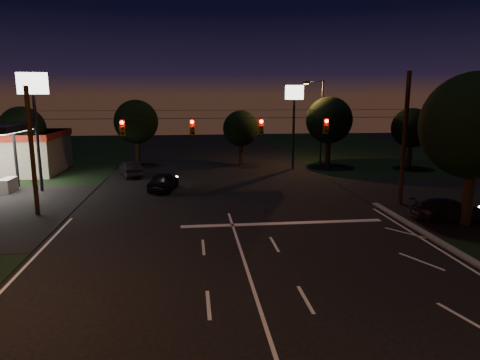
{
  "coord_description": "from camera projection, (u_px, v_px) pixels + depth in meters",
  "views": [
    {
      "loc": [
        -2.29,
        -12.29,
        7.43
      ],
      "look_at": [
        0.25,
        9.85,
        3.0
      ],
      "focal_mm": 32.0,
      "sensor_mm": 36.0,
      "label": 1
    }
  ],
  "objects": [
    {
      "name": "ground",
      "position": [
        267.0,
        331.0,
        13.69
      ],
      "size": [
        140.0,
        140.0,
        0.0
      ],
      "primitive_type": "plane",
      "color": "black",
      "rests_on": "ground"
    },
    {
      "name": "stop_bar",
      "position": [
        283.0,
        223.0,
        25.23
      ],
      "size": [
        12.0,
        0.5,
        0.01
      ],
      "primitive_type": "cube",
      "color": "silver",
      "rests_on": "ground"
    },
    {
      "name": "utility_pole_right",
      "position": [
        400.0,
        204.0,
        29.65
      ],
      "size": [
        0.3,
        0.3,
        9.0
      ],
      "primitive_type": "cylinder",
      "color": "black",
      "rests_on": "ground"
    },
    {
      "name": "utility_pole_left",
      "position": [
        38.0,
        215.0,
        26.96
      ],
      "size": [
        0.28,
        0.28,
        8.0
      ],
      "primitive_type": "cylinder",
      "color": "black",
      "rests_on": "ground"
    },
    {
      "name": "signal_span",
      "position": [
        227.0,
        126.0,
        27.19
      ],
      "size": [
        24.0,
        0.4,
        1.56
      ],
      "color": "black",
      "rests_on": "ground"
    },
    {
      "name": "pole_sign_left_near",
      "position": [
        34.0,
        101.0,
        32.19
      ],
      "size": [
        2.2,
        0.3,
        9.1
      ],
      "color": "black",
      "rests_on": "ground"
    },
    {
      "name": "pole_sign_right",
      "position": [
        294.0,
        107.0,
        42.6
      ],
      "size": [
        1.8,
        0.3,
        8.4
      ],
      "color": "black",
      "rests_on": "ground"
    },
    {
      "name": "street_light_right_far",
      "position": [
        319.0,
        116.0,
        45.1
      ],
      "size": [
        2.2,
        0.35,
        9.0
      ],
      "color": "black",
      "rests_on": "ground"
    },
    {
      "name": "tree_right_near",
      "position": [
        474.0,
        127.0,
        24.0
      ],
      "size": [
        6.0,
        6.0,
        8.76
      ],
      "color": "black",
      "rests_on": "ground"
    },
    {
      "name": "tree_far_a",
      "position": [
        23.0,
        130.0,
        40.19
      ],
      "size": [
        4.2,
        4.2,
        6.42
      ],
      "color": "black",
      "rests_on": "ground"
    },
    {
      "name": "tree_far_b",
      "position": [
        137.0,
        122.0,
        45.15
      ],
      "size": [
        4.6,
        4.6,
        6.98
      ],
      "color": "black",
      "rests_on": "ground"
    },
    {
      "name": "tree_far_c",
      "position": [
        241.0,
        129.0,
        45.52
      ],
      "size": [
        3.8,
        3.8,
        5.86
      ],
      "color": "black",
      "rests_on": "ground"
    },
    {
      "name": "tree_far_d",
      "position": [
        329.0,
        121.0,
        44.43
      ],
      "size": [
        4.8,
        4.8,
        7.3
      ],
      "color": "black",
      "rests_on": "ground"
    },
    {
      "name": "tree_far_e",
      "position": [
        411.0,
        128.0,
        43.49
      ],
      "size": [
        4.0,
        4.0,
        6.18
      ],
      "color": "black",
      "rests_on": "ground"
    },
    {
      "name": "car_oncoming_a",
      "position": [
        163.0,
        181.0,
        33.88
      ],
      "size": [
        2.58,
        4.56,
        1.46
      ],
      "primitive_type": "imported",
      "rotation": [
        0.0,
        0.0,
        2.93
      ],
      "color": "black",
      "rests_on": "ground"
    },
    {
      "name": "car_oncoming_b",
      "position": [
        131.0,
        169.0,
        39.68
      ],
      "size": [
        2.67,
        4.45,
        1.39
      ],
      "primitive_type": "imported",
      "rotation": [
        0.0,
        0.0,
        3.45
      ],
      "color": "black",
      "rests_on": "ground"
    },
    {
      "name": "car_cross",
      "position": [
        451.0,
        210.0,
        25.62
      ],
      "size": [
        4.75,
        2.49,
        1.31
      ],
      "primitive_type": "imported",
      "rotation": [
        0.0,
        0.0,
        1.42
      ],
      "color": "black",
      "rests_on": "ground"
    }
  ]
}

